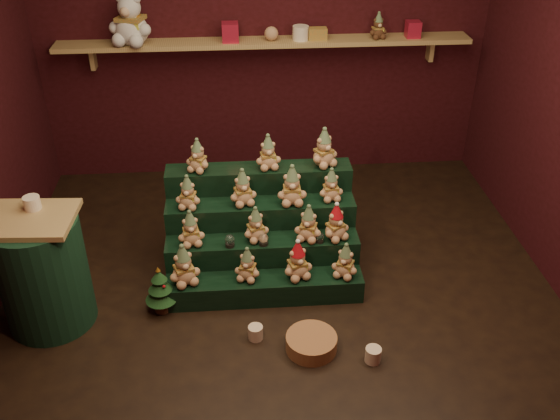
{
  "coord_description": "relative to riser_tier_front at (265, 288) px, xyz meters",
  "views": [
    {
      "loc": [
        -0.28,
        -3.48,
        2.93
      ],
      "look_at": [
        0.01,
        0.25,
        0.59
      ],
      "focal_mm": 40.0,
      "sensor_mm": 36.0,
      "label": 1
    }
  ],
  "objects": [
    {
      "name": "ground",
      "position": [
        0.12,
        -0.0,
        -0.09
      ],
      "size": [
        4.0,
        4.0,
        0.0
      ],
      "primitive_type": "plane",
      "color": "black",
      "rests_on": "ground"
    },
    {
      "name": "back_wall",
      "position": [
        0.12,
        2.05,
        1.31
      ],
      "size": [
        4.0,
        0.1,
        2.8
      ],
      "primitive_type": "cube",
      "color": "black",
      "rests_on": "ground"
    },
    {
      "name": "front_wall",
      "position": [
        0.12,
        -2.05,
        1.31
      ],
      "size": [
        4.0,
        0.1,
        2.8
      ],
      "primitive_type": "cube",
      "color": "black",
      "rests_on": "ground"
    },
    {
      "name": "back_shelf",
      "position": [
        0.12,
        1.87,
        1.2
      ],
      "size": [
        3.6,
        0.26,
        0.24
      ],
      "color": "tan",
      "rests_on": "ground"
    },
    {
      "name": "riser_tier_front",
      "position": [
        0.0,
        0.0,
        0.0
      ],
      "size": [
        1.4,
        0.22,
        0.18
      ],
      "primitive_type": "cube",
      "color": "black",
      "rests_on": "ground"
    },
    {
      "name": "riser_tier_midfront",
      "position": [
        0.0,
        0.22,
        0.09
      ],
      "size": [
        1.4,
        0.22,
        0.36
      ],
      "primitive_type": "cube",
      "color": "black",
      "rests_on": "ground"
    },
    {
      "name": "riser_tier_midback",
      "position": [
        0.0,
        0.44,
        0.18
      ],
      "size": [
        1.4,
        0.22,
        0.54
      ],
      "primitive_type": "cube",
      "color": "black",
      "rests_on": "ground"
    },
    {
      "name": "riser_tier_back",
      "position": [
        0.0,
        0.66,
        0.27
      ],
      "size": [
        1.4,
        0.22,
        0.72
      ],
      "primitive_type": "cube",
      "color": "black",
      "rests_on": "ground"
    },
    {
      "name": "teddy_0",
      "position": [
        -0.56,
        0.0,
        0.24
      ],
      "size": [
        0.28,
        0.26,
        0.31
      ],
      "primitive_type": null,
      "rotation": [
        0.0,
        0.0,
        0.38
      ],
      "color": "tan",
      "rests_on": "riser_tier_front"
    },
    {
      "name": "teddy_1",
      "position": [
        -0.12,
        0.01,
        0.22
      ],
      "size": [
        0.22,
        0.21,
        0.25
      ],
      "primitive_type": null,
      "rotation": [
        0.0,
        0.0,
        -0.34
      ],
      "color": "tan",
      "rests_on": "riser_tier_front"
    },
    {
      "name": "teddy_2",
      "position": [
        0.23,
        0.01,
        0.24
      ],
      "size": [
        0.26,
        0.24,
        0.29
      ],
      "primitive_type": null,
      "rotation": [
        0.0,
        0.0,
        0.32
      ],
      "color": "tan",
      "rests_on": "riser_tier_front"
    },
    {
      "name": "teddy_3",
      "position": [
        0.57,
        -0.01,
        0.22
      ],
      "size": [
        0.24,
        0.24,
        0.26
      ],
      "primitive_type": null,
      "rotation": [
        0.0,
        0.0,
        -0.49
      ],
      "color": "tan",
      "rests_on": "riser_tier_front"
    },
    {
      "name": "teddy_4",
      "position": [
        -0.51,
        0.21,
        0.4
      ],
      "size": [
        0.22,
        0.2,
        0.27
      ],
      "primitive_type": null,
      "rotation": [
        0.0,
        0.0,
        0.17
      ],
      "color": "tan",
      "rests_on": "riser_tier_midfront"
    },
    {
      "name": "teddy_5",
      "position": [
        -0.05,
        0.23,
        0.4
      ],
      "size": [
        0.23,
        0.22,
        0.26
      ],
      "primitive_type": null,
      "rotation": [
        0.0,
        0.0,
        0.35
      ],
      "color": "tan",
      "rests_on": "riser_tier_midfront"
    },
    {
      "name": "teddy_6",
      "position": [
        0.33,
        0.21,
        0.41
      ],
      "size": [
        0.24,
        0.23,
        0.27
      ],
      "primitive_type": null,
      "rotation": [
        0.0,
        0.0,
        -0.36
      ],
      "color": "tan",
      "rests_on": "riser_tier_midfront"
    },
    {
      "name": "teddy_7",
      "position": [
        0.53,
        0.2,
        0.41
      ],
      "size": [
        0.26,
        0.25,
        0.28
      ],
      "primitive_type": null,
      "rotation": [
        0.0,
        0.0,
        0.5
      ],
      "color": "tan",
      "rests_on": "riser_tier_midfront"
    },
    {
      "name": "teddy_8",
      "position": [
        -0.52,
        0.42,
        0.58
      ],
      "size": [
        0.21,
        0.19,
        0.25
      ],
      "primitive_type": null,
      "rotation": [
        0.0,
        0.0,
        -0.18
      ],
      "color": "tan",
      "rests_on": "riser_tier_midback"
    },
    {
      "name": "teddy_9",
      "position": [
        -0.13,
        0.44,
        0.59
      ],
      "size": [
        0.24,
        0.22,
        0.28
      ],
      "primitive_type": null,
      "rotation": [
        0.0,
        0.0,
        0.26
      ],
      "color": "tan",
      "rests_on": "riser_tier_midback"
    },
    {
      "name": "teddy_10",
      "position": [
        0.23,
        0.42,
        0.6
      ],
      "size": [
        0.22,
        0.19,
        0.3
      ],
      "primitive_type": null,
      "rotation": [
        0.0,
        0.0,
        -0.01
      ],
      "color": "tan",
      "rests_on": "riser_tier_midback"
    },
    {
      "name": "teddy_11",
      "position": [
        0.52,
        0.45,
        0.57
      ],
      "size": [
        0.2,
        0.18,
        0.25
      ],
      "primitive_type": null,
      "rotation": [
        0.0,
        0.0,
        0.12
      ],
      "color": "tan",
      "rests_on": "riser_tier_midback"
    },
    {
      "name": "teddy_12",
      "position": [
        -0.45,
        0.64,
        0.76
      ],
      "size": [
        0.23,
        0.23,
        0.25
      ],
      "primitive_type": null,
      "rotation": [
        0.0,
        0.0,
        -0.47
      ],
      "color": "tan",
      "rests_on": "riser_tier_back"
    },
    {
      "name": "teddy_13",
      "position": [
        0.07,
        0.65,
        0.76
      ],
      "size": [
        0.21,
        0.19,
        0.26
      ],
      "primitive_type": null,
      "rotation": [
        0.0,
        0.0,
        0.14
      ],
      "color": "tan",
      "rests_on": "riser_tier_back"
    },
    {
      "name": "teddy_14",
      "position": [
        0.49,
        0.66,
        0.78
      ],
      "size": [
        0.28,
        0.27,
        0.29
      ],
      "primitive_type": null,
      "rotation": [
        0.0,
        0.0,
        0.5
      ],
      "color": "tan",
      "rests_on": "riser_tier_back"
    },
    {
      "name": "snow_globe_a",
      "position": [
        -0.23,
        0.16,
        0.32
      ],
      "size": [
        0.07,
        0.07,
        0.09
      ],
      "color": "black",
      "rests_on": "riser_tier_midfront"
    },
    {
      "name": "snow_globe_b",
      "position": [
        0.0,
        0.16,
        0.32
      ],
      "size": [
        0.07,
        0.07,
        0.09
      ],
      "color": "black",
      "rests_on": "riser_tier_midfront"
    },
    {
      "name": "snow_globe_c",
      "position": [
        0.41,
        0.16,
        0.31
      ],
      "size": [
        0.06,
        0.06,
        0.08
      ],
      "color": "black",
      "rests_on": "riser_tier_midfront"
    },
    {
      "name": "side_table",
      "position": [
        -1.47,
        -0.1,
        0.32
      ],
      "size": [
        0.58,
        0.58,
        0.84
      ],
      "rotation": [
        0.0,
        0.0,
        -0.06
      ],
      "color": "tan",
      "rests_on": "ground"
    },
    {
      "name": "table_ornament",
      "position": [
        -1.47,
        -0.0,
        0.79
      ],
      "size": [
        0.11,
        0.11,
        0.09
      ],
      "primitive_type": "cylinder",
      "color": "beige",
      "rests_on": "side_table"
    },
    {
      "name": "mini_christmas_tree",
      "position": [
        -0.72,
        -0.07,
        0.09
      ],
      "size": [
        0.22,
        0.22,
        0.38
      ],
      "rotation": [
        0.0,
        0.0,
        -0.02
      ],
      "color": "#412917",
      "rests_on": "ground"
    },
    {
      "name": "mug_left",
      "position": [
        -0.08,
        -0.4,
        -0.04
      ],
      "size": [
        0.1,
        0.1,
        0.1
      ],
      "primitive_type": "cylinder",
      "color": "beige",
      "rests_on": "ground"
    },
    {
      "name": "mug_right",
      "position": [
        0.65,
        -0.67,
        -0.04
      ],
      "size": [
        0.1,
        0.1,
        0.1
      ],
      "primitive_type": "cylinder",
      "color": "beige",
      "rests_on": "ground"
    },
    {
      "name": "wicker_basket",
      "position": [
        0.27,
        -0.53,
        -0.04
      ],
      "size": [
        0.4,
        0.4,
        0.1
      ],
      "primitive_type": "cylinder",
      "rotation": [
        0.0,
        0.0,
        -0.23
      ],
      "color": "#93623B",
      "rests_on": "ground"
    },
    {
      "name": "white_bear",
      "position": [
        -1.0,
        1.84,
        1.49
      ],
      "size": [
        0.46,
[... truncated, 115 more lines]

